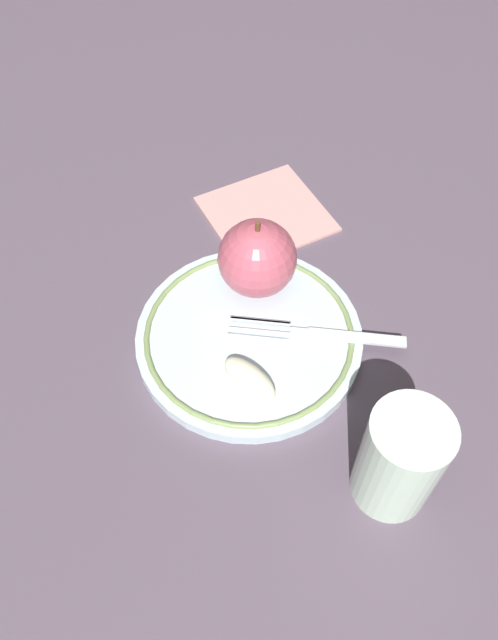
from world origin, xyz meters
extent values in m
plane|color=#554755|center=(0.00, 0.00, 0.00)|extent=(2.00, 2.00, 0.00)
cylinder|color=silver|center=(-0.01, -0.01, 0.01)|extent=(0.22, 0.22, 0.01)
torus|color=#788E54|center=(-0.01, -0.01, 0.01)|extent=(0.21, 0.21, 0.01)
sphere|color=#B74F5F|center=(0.05, -0.03, 0.06)|extent=(0.08, 0.08, 0.08)
cylinder|color=brown|center=(0.05, -0.03, 0.10)|extent=(0.00, 0.00, 0.01)
ellipsoid|color=#EDEDC8|center=(-0.07, -0.01, 0.03)|extent=(0.06, 0.06, 0.02)
cube|color=silver|center=(-0.03, -0.12, 0.02)|extent=(0.03, 0.10, 0.00)
cube|color=silver|center=(-0.02, -0.06, 0.02)|extent=(0.01, 0.02, 0.00)
cube|color=silver|center=(0.00, -0.03, 0.02)|extent=(0.01, 0.06, 0.00)
cube|color=silver|center=(0.00, -0.02, 0.02)|extent=(0.01, 0.06, 0.00)
cube|color=silver|center=(-0.01, -0.02, 0.02)|extent=(0.01, 0.06, 0.00)
cube|color=silver|center=(-0.02, -0.02, 0.02)|extent=(0.01, 0.06, 0.00)
cylinder|color=silver|center=(-0.17, -0.12, 0.05)|extent=(0.07, 0.07, 0.11)
cube|color=#CE948E|center=(0.17, -0.04, 0.00)|extent=(0.17, 0.17, 0.01)
camera|label=1|loc=(-0.36, 0.01, 0.52)|focal=35.00mm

